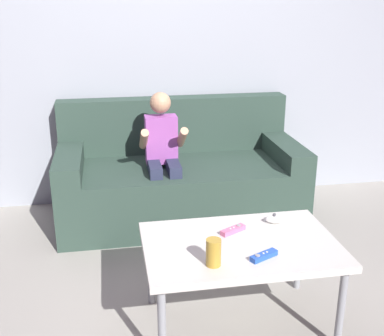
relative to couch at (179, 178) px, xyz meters
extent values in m
plane|color=#9E998E|center=(-0.11, -1.20, -0.29)|extent=(9.07, 9.07, 0.00)
cube|color=#999EA8|center=(-0.11, 0.39, 0.96)|extent=(4.54, 0.05, 2.50)
cube|color=#2D4238|center=(0.00, -0.05, -0.08)|extent=(1.72, 0.80, 0.42)
cube|color=#2D4238|center=(0.00, 0.27, 0.34)|extent=(1.72, 0.16, 0.42)
cube|color=#2D4238|center=(-0.77, -0.05, 0.20)|extent=(0.18, 0.80, 0.13)
cube|color=#2D4238|center=(0.77, -0.05, 0.20)|extent=(0.18, 0.80, 0.13)
cylinder|color=#282D47|center=(-0.20, -0.36, -0.08)|extent=(0.07, 0.07, 0.42)
cylinder|color=#282D47|center=(-0.07, -0.36, -0.08)|extent=(0.07, 0.07, 0.42)
cube|color=#282D47|center=(-0.20, -0.23, 0.16)|extent=(0.08, 0.27, 0.08)
cube|color=#282D47|center=(-0.07, -0.23, 0.16)|extent=(0.08, 0.27, 0.08)
cube|color=#994C9E|center=(-0.14, -0.09, 0.33)|extent=(0.22, 0.13, 0.33)
cylinder|color=tan|center=(-0.26, -0.21, 0.37)|extent=(0.05, 0.24, 0.19)
cylinder|color=tan|center=(-0.01, -0.21, 0.37)|extent=(0.05, 0.24, 0.19)
sphere|color=tan|center=(-0.14, -0.09, 0.58)|extent=(0.14, 0.14, 0.14)
cube|color=beige|center=(0.09, -1.33, 0.15)|extent=(0.92, 0.60, 0.04)
cylinder|color=gray|center=(-0.32, -1.58, -0.08)|extent=(0.04, 0.04, 0.42)
cylinder|color=gray|center=(0.50, -1.58, -0.08)|extent=(0.04, 0.04, 0.42)
cylinder|color=gray|center=(-0.32, -1.08, -0.08)|extent=(0.04, 0.04, 0.42)
cylinder|color=gray|center=(0.50, -1.08, -0.08)|extent=(0.04, 0.04, 0.42)
cube|color=pink|center=(0.08, -1.22, 0.17)|extent=(0.14, 0.10, 0.02)
cylinder|color=#99999E|center=(0.12, -1.20, 0.19)|extent=(0.02, 0.02, 0.00)
cylinder|color=silver|center=(0.09, -1.22, 0.19)|extent=(0.01, 0.01, 0.00)
cylinder|color=silver|center=(0.07, -1.23, 0.19)|extent=(0.01, 0.01, 0.00)
ellipsoid|color=white|center=(0.31, -1.16, 0.18)|extent=(0.10, 0.07, 0.04)
cylinder|color=#4C4C51|center=(0.31, -1.16, 0.21)|extent=(0.02, 0.02, 0.01)
cube|color=blue|center=(0.15, -1.49, 0.17)|extent=(0.14, 0.09, 0.02)
cylinder|color=#99999E|center=(0.12, -1.51, 0.19)|extent=(0.02, 0.02, 0.00)
cylinder|color=silver|center=(0.15, -1.49, 0.19)|extent=(0.01, 0.01, 0.00)
cylinder|color=silver|center=(0.17, -1.48, 0.19)|extent=(0.01, 0.01, 0.00)
cylinder|color=#B78C2D|center=(-0.08, -1.51, 0.22)|extent=(0.07, 0.07, 0.12)
camera|label=1|loc=(-0.49, -3.30, 1.26)|focal=45.39mm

